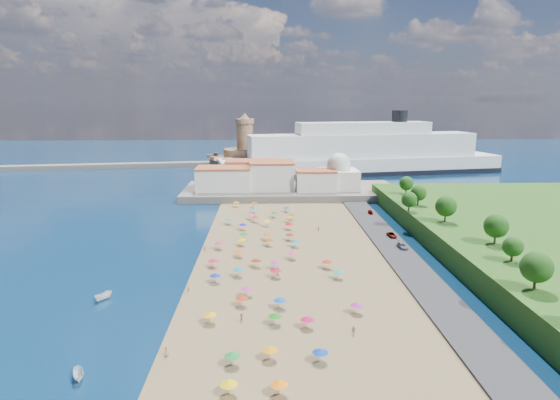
{
  "coord_description": "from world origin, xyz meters",
  "views": [
    {
      "loc": [
        -0.56,
        -122.65,
        39.82
      ],
      "look_at": [
        4.0,
        25.0,
        8.0
      ],
      "focal_mm": 30.0,
      "sensor_mm": 36.0,
      "label": 1
    }
  ],
  "objects": [
    {
      "name": "beachgoers",
      "position": [
        -1.33,
        -17.35,
        1.1
      ],
      "size": [
        33.3,
        97.89,
        1.87
      ],
      "color": "tan",
      "rests_on": "beach"
    },
    {
      "name": "cruise_ship",
      "position": [
        52.21,
        129.13,
        10.12
      ],
      "size": [
        157.97,
        50.7,
        34.17
      ],
      "color": "black",
      "rests_on": "ground"
    },
    {
      "name": "terrace",
      "position": [
        10.0,
        73.0,
        1.5
      ],
      "size": [
        90.0,
        36.0,
        3.0
      ],
      "primitive_type": "cube",
      "color": "#59544C",
      "rests_on": "ground"
    },
    {
      "name": "ground",
      "position": [
        0.0,
        0.0,
        0.0
      ],
      "size": [
        700.0,
        700.0,
        0.0
      ],
      "primitive_type": "plane",
      "color": "#071938",
      "rests_on": "ground"
    },
    {
      "name": "fortress",
      "position": [
        -12.0,
        138.0,
        6.68
      ],
      "size": [
        40.0,
        40.0,
        32.4
      ],
      "color": "#9D744E",
      "rests_on": "ground"
    },
    {
      "name": "beach_parasols",
      "position": [
        -0.89,
        -8.35,
        2.15
      ],
      "size": [
        32.2,
        117.45,
        2.2
      ],
      "color": "gray",
      "rests_on": "beach"
    },
    {
      "name": "jetty",
      "position": [
        -12.0,
        108.0,
        1.2
      ],
      "size": [
        18.0,
        70.0,
        2.4
      ],
      "primitive_type": "cube",
      "color": "#59544C",
      "rests_on": "ground"
    },
    {
      "name": "domed_building",
      "position": [
        30.0,
        71.0,
        8.97
      ],
      "size": [
        16.0,
        16.0,
        15.0
      ],
      "color": "silver",
      "rests_on": "terrace"
    },
    {
      "name": "breakwater",
      "position": [
        -110.0,
        153.0,
        1.3
      ],
      "size": [
        199.03,
        34.77,
        2.6
      ],
      "primitive_type": "cube",
      "rotation": [
        0.0,
        0.0,
        0.14
      ],
      "color": "#59544C",
      "rests_on": "ground"
    },
    {
      "name": "parked_cars",
      "position": [
        36.0,
        9.14,
        1.33
      ],
      "size": [
        2.39,
        43.23,
        1.33
      ],
      "color": "gray",
      "rests_on": "promenade"
    },
    {
      "name": "hillside_trees",
      "position": [
        49.56,
        -8.32,
        10.14
      ],
      "size": [
        15.77,
        107.55,
        7.52
      ],
      "color": "#382314",
      "rests_on": "hillside"
    },
    {
      "name": "moored_boats",
      "position": [
        -31.1,
        -45.37,
        0.76
      ],
      "size": [
        8.84,
        31.88,
        1.57
      ],
      "color": "white",
      "rests_on": "ground"
    },
    {
      "name": "waterfront_buildings",
      "position": [
        -3.05,
        73.64,
        7.88
      ],
      "size": [
        57.0,
        29.0,
        11.0
      ],
      "color": "silver",
      "rests_on": "terrace"
    }
  ]
}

